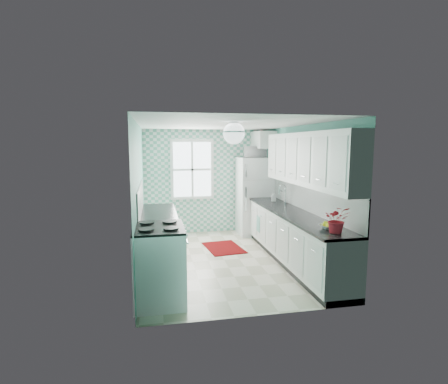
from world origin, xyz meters
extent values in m
cube|color=beige|center=(0.00, 0.00, -0.01)|extent=(3.00, 4.40, 0.02)
cube|color=white|center=(0.00, 0.00, 2.51)|extent=(3.00, 4.40, 0.02)
cube|color=#52A895|center=(0.00, 2.21, 1.25)|extent=(3.00, 0.02, 2.50)
cube|color=#52A895|center=(0.00, -2.21, 1.25)|extent=(3.00, 0.02, 2.50)
cube|color=#52A895|center=(-1.51, 0.00, 1.25)|extent=(0.02, 4.40, 2.50)
cube|color=#52A895|center=(1.51, 0.00, 1.25)|extent=(0.02, 4.40, 2.50)
cube|color=#5AAC93|center=(0.00, 2.19, 1.25)|extent=(3.00, 0.01, 2.50)
cube|color=white|center=(-0.35, 2.17, 1.55)|extent=(1.04, 0.05, 1.44)
cube|color=white|center=(-0.35, 2.15, 1.55)|extent=(0.90, 0.02, 1.30)
cube|color=white|center=(1.49, -0.40, 1.20)|extent=(0.02, 3.60, 0.51)
cube|color=white|center=(-1.49, -0.07, 1.20)|extent=(0.02, 2.15, 0.51)
cube|color=white|center=(1.33, -0.60, 1.90)|extent=(0.33, 3.20, 0.90)
cube|color=white|center=(1.30, 1.83, 2.25)|extent=(0.40, 0.74, 0.40)
cylinder|color=silver|center=(0.00, -0.80, 2.48)|extent=(0.14, 0.14, 0.04)
cylinder|color=silver|center=(0.00, -0.80, 2.41)|extent=(0.02, 0.02, 0.12)
sphere|color=white|center=(0.00, -0.80, 2.32)|extent=(0.34, 0.34, 0.34)
cube|color=white|center=(1.20, -0.40, 0.45)|extent=(0.60, 3.60, 0.90)
cube|color=black|center=(1.19, -0.40, 0.92)|extent=(0.63, 3.60, 0.04)
cube|color=white|center=(-1.20, -0.07, 0.45)|extent=(0.60, 2.15, 0.90)
cube|color=black|center=(-1.19, -0.07, 0.92)|extent=(0.63, 2.15, 0.04)
cube|color=silver|center=(1.11, 1.79, 0.92)|extent=(0.80, 0.76, 1.84)
cube|color=silver|center=(1.11, 1.40, 1.34)|extent=(0.79, 0.01, 0.02)
cube|color=silver|center=(0.78, 1.39, 1.56)|extent=(0.03, 0.03, 0.30)
cube|color=silver|center=(0.78, 1.39, 0.92)|extent=(0.03, 0.03, 0.54)
cube|color=silver|center=(-1.20, -1.51, 0.52)|extent=(0.68, 0.86, 1.02)
cube|color=black|center=(-1.20, -1.51, 1.03)|extent=(0.68, 0.86, 0.03)
cube|color=black|center=(-0.86, -1.51, 0.59)|extent=(0.01, 0.56, 0.34)
cube|color=silver|center=(1.20, 0.50, 0.92)|extent=(0.52, 0.44, 0.12)
cylinder|color=silver|center=(1.39, 0.50, 1.12)|extent=(0.02, 0.02, 0.30)
torus|color=silver|center=(1.32, 0.50, 1.31)|extent=(0.16, 0.02, 0.16)
cube|color=maroon|center=(0.14, 0.73, 0.01)|extent=(0.81, 1.07, 0.02)
cube|color=#56B99C|center=(0.89, 0.74, 0.48)|extent=(0.06, 0.21, 0.33)
imported|color=white|center=(1.20, -1.67, 0.97)|extent=(0.27, 0.27, 0.06)
imported|color=maroon|center=(1.20, -1.91, 1.13)|extent=(0.43, 0.40, 0.38)
imported|color=#A0B4BB|center=(1.25, 0.84, 1.04)|extent=(0.12, 0.12, 0.21)
imported|color=silver|center=(1.11, 1.79, 1.97)|extent=(0.49, 0.35, 0.26)
camera|label=1|loc=(-1.23, -6.19, 2.15)|focal=28.00mm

